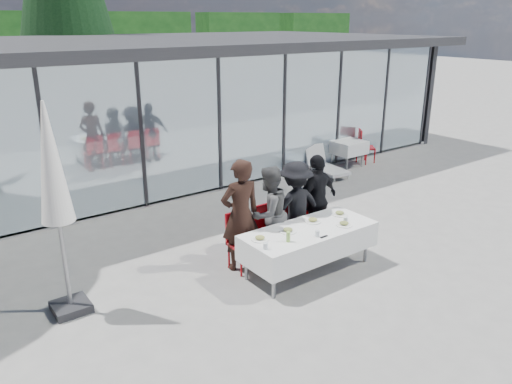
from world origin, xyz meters
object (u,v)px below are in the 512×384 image
(diner_b, at_px, (269,214))
(diner_chair_b, at_px, (269,229))
(diner_a, at_px, (240,215))
(folded_eyeglasses, at_px, (324,237))
(spare_table_right, at_px, (347,147))
(diner_c, at_px, (295,207))
(spare_chair_a, at_px, (363,145))
(plate_a, at_px, (260,238))
(diner_chair_a, at_px, (241,238))
(diner_chair_d, at_px, (316,215))
(dining_table, at_px, (309,241))
(plate_b, at_px, (288,230))
(market_umbrella, at_px, (53,178))
(diner_chair_c, at_px, (295,222))
(spare_chair_b, at_px, (322,145))
(plate_c, at_px, (313,220))
(lounger, at_px, (323,165))
(diner_d, at_px, (317,200))
(juice_bottle, at_px, (288,237))
(plate_d, at_px, (340,213))
(plate_extra, at_px, (344,224))

(diner_b, bearing_deg, diner_chair_b, 79.49)
(diner_a, bearing_deg, diner_b, -172.59)
(folded_eyeglasses, bearing_deg, spare_table_right, 40.72)
(diner_b, relative_size, diner_c, 1.01)
(diner_a, height_order, spare_chair_a, diner_a)
(plate_a, bearing_deg, diner_chair_a, 83.77)
(diner_c, bearing_deg, diner_chair_a, 7.07)
(diner_chair_d, bearing_deg, diner_c, 179.91)
(folded_eyeglasses, bearing_deg, spare_chair_a, 37.30)
(dining_table, bearing_deg, plate_b, 163.29)
(diner_c, distance_m, market_umbrella, 4.07)
(diner_chair_d, xyz_separation_m, plate_b, (-1.22, -0.64, 0.24))
(diner_chair_c, height_order, diner_chair_d, same)
(diner_b, height_order, diner_chair_d, diner_b)
(spare_table_right, height_order, market_umbrella, market_umbrella)
(diner_b, xyz_separation_m, spare_chair_b, (4.91, 3.87, -0.29))
(plate_c, bearing_deg, diner_chair_a, 152.06)
(dining_table, xyz_separation_m, folded_eyeglasses, (-0.04, -0.38, 0.22))
(diner_chair_c, height_order, lounger, diner_chair_c)
(diner_d, relative_size, juice_bottle, 10.42)
(diner_chair_c, distance_m, market_umbrella, 4.16)
(diner_chair_b, bearing_deg, market_umbrella, 173.97)
(diner_chair_b, height_order, spare_chair_b, same)
(diner_a, distance_m, market_umbrella, 2.93)
(diner_a, xyz_separation_m, spare_chair_a, (6.50, 3.22, -0.41))
(plate_c, xyz_separation_m, plate_d, (0.59, -0.04, 0.00))
(diner_chair_d, bearing_deg, diner_a, 179.97)
(plate_c, distance_m, folded_eyeglasses, 0.62)
(diner_chair_d, bearing_deg, plate_extra, -107.17)
(plate_d, bearing_deg, plate_a, -179.67)
(plate_extra, height_order, lounger, plate_extra)
(market_umbrella, bearing_deg, diner_chair_d, -4.52)
(spare_chair_b, bearing_deg, diner_a, -144.83)
(dining_table, relative_size, diner_c, 1.37)
(diner_chair_d, bearing_deg, plate_b, -152.21)
(diner_chair_d, height_order, juice_bottle, diner_chair_d)
(diner_chair_a, relative_size, plate_d, 3.59)
(lounger, bearing_deg, dining_table, -136.09)
(diner_chair_d, bearing_deg, folded_eyeglasses, -128.37)
(market_umbrella, bearing_deg, diner_chair_c, -5.12)
(juice_bottle, xyz_separation_m, spare_chair_b, (5.25, 4.80, -0.29))
(diner_chair_c, bearing_deg, spare_table_right, 34.56)
(plate_extra, distance_m, juice_bottle, 1.15)
(plate_extra, bearing_deg, lounger, 49.86)
(juice_bottle, relative_size, folded_eyeglasses, 1.16)
(diner_chair_a, relative_size, plate_a, 3.59)
(diner_a, xyz_separation_m, diner_c, (1.17, 0.00, -0.12))
(diner_chair_d, xyz_separation_m, juice_bottle, (-1.45, -0.93, 0.29))
(dining_table, xyz_separation_m, spare_chair_a, (5.67, 3.97, -0.00))
(diner_chair_c, relative_size, spare_chair_b, 1.00)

